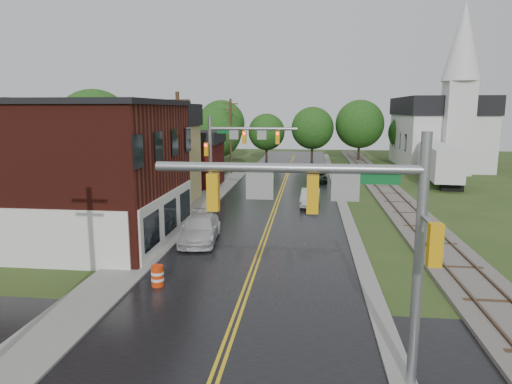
% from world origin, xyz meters
% --- Properties ---
extents(main_road, '(10.00, 90.00, 0.02)m').
position_xyz_m(main_road, '(0.00, 30.00, 0.00)').
color(main_road, black).
rests_on(main_road, ground).
extents(cross_road, '(60.00, 9.00, 0.02)m').
position_xyz_m(cross_road, '(0.00, 2.00, 0.00)').
color(cross_road, black).
rests_on(cross_road, ground).
extents(curb_right, '(0.80, 70.00, 0.12)m').
position_xyz_m(curb_right, '(5.40, 35.00, 0.00)').
color(curb_right, gray).
rests_on(curb_right, ground).
extents(sidewalk_left, '(2.40, 50.00, 0.12)m').
position_xyz_m(sidewalk_left, '(-6.20, 25.00, 0.00)').
color(sidewalk_left, gray).
rests_on(sidewalk_left, ground).
extents(brick_building, '(14.30, 10.30, 8.30)m').
position_xyz_m(brick_building, '(-12.48, 15.00, 4.15)').
color(brick_building, '#49160F').
rests_on(brick_building, ground).
extents(yellow_house, '(8.00, 7.00, 6.40)m').
position_xyz_m(yellow_house, '(-11.00, 26.00, 3.20)').
color(yellow_house, tan).
rests_on(yellow_house, ground).
extents(darkred_building, '(7.00, 6.00, 4.40)m').
position_xyz_m(darkred_building, '(-10.00, 35.00, 2.20)').
color(darkred_building, '#3F0F0C').
rests_on(darkred_building, ground).
extents(church, '(10.40, 18.40, 20.00)m').
position_xyz_m(church, '(20.00, 53.74, 5.83)').
color(church, silver).
rests_on(church, ground).
extents(railroad, '(3.20, 80.00, 0.30)m').
position_xyz_m(railroad, '(10.00, 35.00, 0.11)').
color(railroad, '#59544C').
rests_on(railroad, ground).
extents(traffic_signal_near, '(7.34, 0.30, 7.20)m').
position_xyz_m(traffic_signal_near, '(3.47, 2.00, 4.97)').
color(traffic_signal_near, gray).
rests_on(traffic_signal_near, ground).
extents(traffic_signal_far, '(7.34, 0.43, 7.20)m').
position_xyz_m(traffic_signal_far, '(-3.47, 27.00, 4.97)').
color(traffic_signal_far, gray).
rests_on(traffic_signal_far, ground).
extents(utility_pole_b, '(1.80, 0.28, 9.00)m').
position_xyz_m(utility_pole_b, '(-6.80, 22.00, 4.72)').
color(utility_pole_b, '#382616').
rests_on(utility_pole_b, ground).
extents(utility_pole_c, '(1.80, 0.28, 9.00)m').
position_xyz_m(utility_pole_c, '(-6.80, 44.00, 4.72)').
color(utility_pole_c, '#382616').
rests_on(utility_pole_c, ground).
extents(tree_left_a, '(6.80, 6.80, 8.67)m').
position_xyz_m(tree_left_a, '(-19.85, 21.90, 5.11)').
color(tree_left_a, black).
rests_on(tree_left_a, ground).
extents(tree_left_b, '(7.60, 7.60, 9.69)m').
position_xyz_m(tree_left_b, '(-17.85, 31.90, 5.72)').
color(tree_left_b, black).
rests_on(tree_left_b, ground).
extents(tree_left_c, '(6.00, 6.00, 7.65)m').
position_xyz_m(tree_left_c, '(-13.85, 39.90, 4.51)').
color(tree_left_c, black).
rests_on(tree_left_c, ground).
extents(tree_left_e, '(6.40, 6.40, 8.16)m').
position_xyz_m(tree_left_e, '(-8.85, 45.90, 4.81)').
color(tree_left_e, black).
rests_on(tree_left_e, ground).
extents(suv_dark, '(2.15, 4.43, 1.22)m').
position_xyz_m(suv_dark, '(3.50, 39.07, 0.61)').
color(suv_dark, black).
rests_on(suv_dark, ground).
extents(sedan_silver, '(1.69, 4.25, 1.37)m').
position_xyz_m(sedan_silver, '(2.76, 26.41, 0.69)').
color(sedan_silver, silver).
rests_on(sedan_silver, ground).
extents(pickup_white, '(2.47, 5.26, 1.49)m').
position_xyz_m(pickup_white, '(-3.73, 15.50, 0.74)').
color(pickup_white, silver).
rests_on(pickup_white, ground).
extents(semi_trailer, '(3.96, 12.81, 3.95)m').
position_xyz_m(semi_trailer, '(16.35, 39.85, 2.34)').
color(semi_trailer, black).
rests_on(semi_trailer, ground).
extents(construction_barrel, '(0.71, 0.71, 0.96)m').
position_xyz_m(construction_barrel, '(-3.96, 8.37, 0.48)').
color(construction_barrel, red).
rests_on(construction_barrel, ground).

